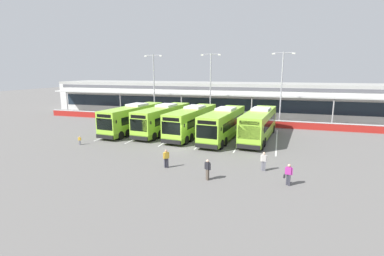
# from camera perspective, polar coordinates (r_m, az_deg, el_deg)

# --- Properties ---
(ground_plane) EXTENTS (200.00, 200.00, 0.00)m
(ground_plane) POSITION_cam_1_polar(r_m,az_deg,el_deg) (31.48, -2.97, -3.81)
(ground_plane) COLOR #605E5B
(terminal_building) EXTENTS (70.00, 13.00, 6.00)m
(terminal_building) POSITION_cam_1_polar(r_m,az_deg,el_deg) (56.65, 6.38, 6.04)
(terminal_building) COLOR silver
(terminal_building) RESTS_ON ground
(red_barrier_wall) EXTENTS (60.00, 0.40, 1.10)m
(red_barrier_wall) POSITION_cam_1_polar(r_m,az_deg,el_deg) (44.94, 3.34, 1.53)
(red_barrier_wall) COLOR maroon
(red_barrier_wall) RESTS_ON ground
(coach_bus_leftmost) EXTENTS (3.93, 12.34, 3.78)m
(coach_bus_leftmost) POSITION_cam_1_polar(r_m,az_deg,el_deg) (39.83, -11.67, 1.83)
(coach_bus_leftmost) COLOR #8CC633
(coach_bus_leftmost) RESTS_ON ground
(coach_bus_left_centre) EXTENTS (3.93, 12.34, 3.78)m
(coach_bus_left_centre) POSITION_cam_1_polar(r_m,az_deg,el_deg) (38.59, -5.80, 1.70)
(coach_bus_left_centre) COLOR #8CC633
(coach_bus_left_centre) RESTS_ON ground
(coach_bus_centre) EXTENTS (3.93, 12.34, 3.78)m
(coach_bus_centre) POSITION_cam_1_polar(r_m,az_deg,el_deg) (36.67, 0.01, 1.25)
(coach_bus_centre) COLOR #8CC633
(coach_bus_centre) RESTS_ON ground
(coach_bus_right_centre) EXTENTS (3.93, 12.34, 3.78)m
(coach_bus_right_centre) POSITION_cam_1_polar(r_m,az_deg,el_deg) (34.98, 6.31, 0.69)
(coach_bus_right_centre) COLOR #8CC633
(coach_bus_right_centre) RESTS_ON ground
(coach_bus_rightmost) EXTENTS (3.93, 12.34, 3.78)m
(coach_bus_rightmost) POSITION_cam_1_polar(r_m,az_deg,el_deg) (35.48, 13.31, 0.60)
(coach_bus_rightmost) COLOR #8CC633
(coach_bus_rightmost) RESTS_ON ground
(bay_stripe_far_west) EXTENTS (0.14, 13.00, 0.01)m
(bay_stripe_far_west) POSITION_cam_1_polar(r_m,az_deg,el_deg) (41.21, -13.91, -0.47)
(bay_stripe_far_west) COLOR silver
(bay_stripe_far_west) RESTS_ON ground
(bay_stripe_west) EXTENTS (0.14, 13.00, 0.01)m
(bay_stripe_west) POSITION_cam_1_polar(r_m,az_deg,el_deg) (39.25, -8.64, -0.85)
(bay_stripe_west) COLOR silver
(bay_stripe_west) RESTS_ON ground
(bay_stripe_mid_west) EXTENTS (0.14, 13.00, 0.01)m
(bay_stripe_mid_west) POSITION_cam_1_polar(r_m,az_deg,el_deg) (37.65, -2.86, -1.26)
(bay_stripe_mid_west) COLOR silver
(bay_stripe_mid_west) RESTS_ON ground
(bay_stripe_centre) EXTENTS (0.14, 13.00, 0.01)m
(bay_stripe_centre) POSITION_cam_1_polar(r_m,az_deg,el_deg) (36.46, 3.36, -1.69)
(bay_stripe_centre) COLOR silver
(bay_stripe_centre) RESTS_ON ground
(bay_stripe_mid_east) EXTENTS (0.14, 13.00, 0.01)m
(bay_stripe_mid_east) POSITION_cam_1_polar(r_m,az_deg,el_deg) (35.74, 9.92, -2.11)
(bay_stripe_mid_east) COLOR silver
(bay_stripe_mid_east) RESTS_ON ground
(bay_stripe_east) EXTENTS (0.14, 13.00, 0.01)m
(bay_stripe_east) POSITION_cam_1_polar(r_m,az_deg,el_deg) (35.49, 16.66, -2.52)
(bay_stripe_east) COLOR silver
(bay_stripe_east) RESTS_ON ground
(pedestrian_with_handbag) EXTENTS (0.63, 0.38, 1.62)m
(pedestrian_with_handbag) POSITION_cam_1_polar(r_m,az_deg,el_deg) (22.13, 18.83, -8.76)
(pedestrian_with_handbag) COLOR #33333D
(pedestrian_with_handbag) RESTS_ON ground
(pedestrian_in_dark_coat) EXTENTS (0.52, 0.40, 1.62)m
(pedestrian_in_dark_coat) POSITION_cam_1_polar(r_m,az_deg,el_deg) (22.00, 3.15, -8.21)
(pedestrian_in_dark_coat) COLOR #4C4238
(pedestrian_in_dark_coat) RESTS_ON ground
(pedestrian_child) EXTENTS (0.33, 0.20, 1.00)m
(pedestrian_child) POSITION_cam_1_polar(r_m,az_deg,el_deg) (34.65, -21.67, -2.27)
(pedestrian_child) COLOR slate
(pedestrian_child) RESTS_ON ground
(pedestrian_near_bin) EXTENTS (0.46, 0.43, 1.62)m
(pedestrian_near_bin) POSITION_cam_1_polar(r_m,az_deg,el_deg) (24.71, -5.22, -6.02)
(pedestrian_near_bin) COLOR #33333D
(pedestrian_near_bin) RESTS_ON ground
(pedestrian_approaching_bus) EXTENTS (0.54, 0.30, 1.62)m
(pedestrian_approaching_bus) POSITION_cam_1_polar(r_m,az_deg,el_deg) (24.62, 14.23, -6.40)
(pedestrian_approaching_bus) COLOR slate
(pedestrian_approaching_bus) RESTS_ON ground
(lamp_post_west) EXTENTS (3.24, 0.28, 11.00)m
(lamp_post_west) POSITION_cam_1_polar(r_m,az_deg,el_deg) (49.94, -7.68, 9.06)
(lamp_post_west) COLOR #9E9EA3
(lamp_post_west) RESTS_ON ground
(lamp_post_centre) EXTENTS (3.24, 0.28, 11.00)m
(lamp_post_centre) POSITION_cam_1_polar(r_m,az_deg,el_deg) (46.43, 3.75, 8.97)
(lamp_post_centre) COLOR #9E9EA3
(lamp_post_centre) RESTS_ON ground
(lamp_post_east) EXTENTS (3.24, 0.28, 11.00)m
(lamp_post_east) POSITION_cam_1_polar(r_m,az_deg,el_deg) (44.83, 17.59, 8.38)
(lamp_post_east) COLOR #9E9EA3
(lamp_post_east) RESTS_ON ground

